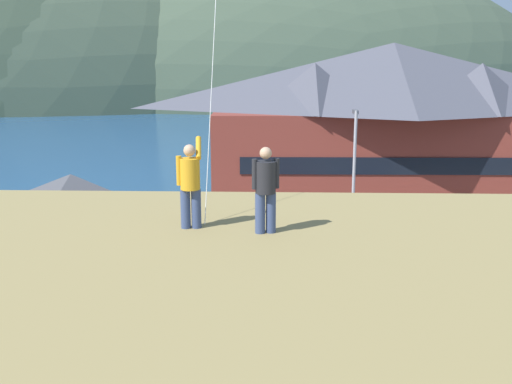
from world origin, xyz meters
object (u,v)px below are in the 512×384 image
moored_boat_wharfside (228,161)px  parked_car_front_row_end (288,318)px  wharf_dock (260,169)px  parked_car_mid_row_center (313,261)px  moored_boat_outer_mooring (297,164)px  person_companion (266,187)px  parked_car_back_row_right (440,271)px  harbor_lodge (391,121)px  parked_car_mid_row_near (128,318)px  person_kite_flyer (190,183)px  storage_shed_near_lot (74,226)px  parking_light_pole (354,175)px

moored_boat_wharfside → parked_car_front_row_end: 35.66m
wharf_dock → parked_car_mid_row_center: size_ratio=2.65×
moored_boat_outer_mooring → person_companion: person_companion is taller
moored_boat_wharfside → parked_car_back_row_right: (12.08, -30.24, 0.34)m
parked_car_mid_row_center → person_companion: (-2.01, -15.22, 7.01)m
harbor_lodge → parked_car_front_row_end: 23.13m
parked_car_front_row_end → parked_car_mid_row_near: (-5.99, -0.22, 0.00)m
moored_boat_outer_mooring → person_companion: size_ratio=3.89×
parked_car_mid_row_center → person_companion: person_companion is taller
person_companion → wharf_dock: bearing=91.6°
parked_car_front_row_end → person_kite_flyer: bearing=-104.5°
harbor_lodge → wharf_dock: harbor_lodge is taller
parked_car_mid_row_center → parked_car_mid_row_near: same height
harbor_lodge → parked_car_mid_row_near: harbor_lodge is taller
moored_boat_wharfside → moored_boat_outer_mooring: 6.81m
parked_car_back_row_right → person_companion: (-7.68, -14.06, 7.01)m
harbor_lodge → moored_boat_outer_mooring: 14.77m
parked_car_mid_row_center → parked_car_back_row_right: bearing=-11.5°
wharf_dock → parked_car_back_row_right: bearing=-72.4°
moored_boat_outer_mooring → parked_car_back_row_right: size_ratio=1.60×
storage_shed_near_lot → moored_boat_outer_mooring: bearing=67.3°
harbor_lodge → person_companion: size_ratio=15.03×
moored_boat_wharfside → moored_boat_outer_mooring: bearing=-14.1°
wharf_dock → person_kite_flyer: person_kite_flyer is taller
storage_shed_near_lot → moored_boat_wharfside: 29.68m
parked_car_front_row_end → parked_car_mid_row_center: bearing=78.2°
harbor_lodge → parked_car_front_row_end: bearing=-109.6°
moored_boat_outer_mooring → parked_car_back_row_right: 29.10m
storage_shed_near_lot → parked_car_back_row_right: storage_shed_near_lot is taller
parked_car_mid_row_near → person_kite_flyer: person_kite_flyer is taller
storage_shed_near_lot → parked_car_mid_row_center: size_ratio=1.49×
wharf_dock → parked_car_mid_row_near: (-4.07, -33.34, 0.71)m
moored_boat_outer_mooring → parked_car_mid_row_center: size_ratio=1.57×
parked_car_front_row_end → moored_boat_wharfside: bearing=98.2°
parking_light_pole → moored_boat_outer_mooring: bearing=95.0°
storage_shed_near_lot → parked_car_front_row_end: storage_shed_near_lot is taller
parked_car_back_row_right → person_companion: person_companion is taller
parked_car_mid_row_center → moored_boat_outer_mooring: bearing=89.6°
wharf_dock → parking_light_pole: parking_light_pole is taller
parking_light_pole → person_companion: 19.75m
parked_car_front_row_end → parking_light_pole: 11.11m
parked_car_back_row_right → parked_car_mid_row_center: size_ratio=0.98×
parked_car_mid_row_near → parking_light_pole: 14.38m
parked_car_front_row_end → person_companion: bearing=-94.5°
wharf_dock → person_companion: 42.85m
wharf_dock → moored_boat_outer_mooring: bearing=8.5°
person_kite_flyer → person_companion: bearing=-10.8°
moored_boat_wharfside → person_companion: size_ratio=3.22×
parked_car_front_row_end → wharf_dock: bearing=93.3°
parked_car_front_row_end → parked_car_mid_row_center: size_ratio=0.98×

